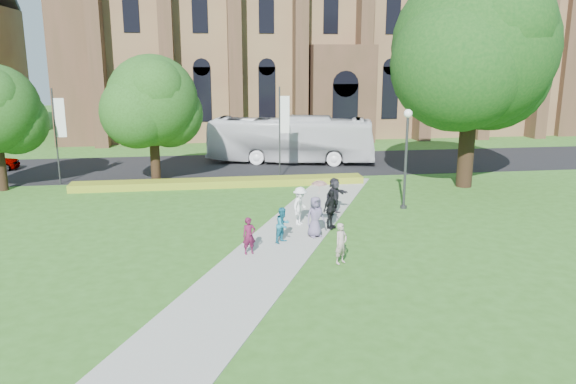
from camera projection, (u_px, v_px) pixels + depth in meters
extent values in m
plane|color=#33621D|center=(280.00, 257.00, 22.52)|extent=(160.00, 160.00, 0.00)
cube|color=black|center=(245.00, 165.00, 41.77)|extent=(160.00, 10.00, 0.02)
cube|color=#B2B2A8|center=(276.00, 248.00, 23.48)|extent=(15.58, 28.54, 0.04)
cube|color=#AAA622|center=(220.00, 183.00, 34.89)|extent=(18.00, 1.40, 0.45)
cube|color=olive|center=(323.00, 51.00, 60.46)|extent=(52.00, 16.00, 17.00)
cube|color=brown|center=(70.00, 27.00, 49.83)|extent=(3.50, 3.50, 21.00)
cube|color=brown|center=(575.00, 31.00, 56.68)|extent=(3.50, 3.50, 21.00)
cube|color=brown|center=(342.00, 94.00, 52.72)|extent=(6.00, 2.50, 9.00)
cylinder|color=#38383D|center=(406.00, 164.00, 29.27)|extent=(0.14, 0.14, 4.80)
sphere|color=white|center=(408.00, 113.00, 28.66)|extent=(0.44, 0.44, 0.44)
cylinder|color=#38383D|center=(403.00, 207.00, 29.81)|extent=(0.36, 0.36, 0.15)
cylinder|color=#332114|center=(467.00, 134.00, 34.16)|extent=(0.96, 0.96, 6.60)
sphere|color=#103D11|center=(474.00, 47.00, 32.98)|extent=(9.60, 9.60, 9.60)
cylinder|color=#332114|center=(0.00, 159.00, 33.45)|extent=(0.56, 0.56, 3.85)
cylinder|color=#332114|center=(155.00, 152.00, 35.16)|extent=(0.60, 0.60, 4.12)
sphere|color=#214414|center=(152.00, 100.00, 34.42)|extent=(5.60, 5.60, 5.60)
cylinder|color=#38383D|center=(280.00, 133.00, 36.74)|extent=(0.10, 0.10, 6.00)
cube|color=white|center=(285.00, 115.00, 36.51)|extent=(0.60, 0.02, 2.40)
cylinder|color=#38383D|center=(56.00, 137.00, 34.78)|extent=(0.10, 0.10, 6.00)
cube|color=white|center=(60.00, 118.00, 34.55)|extent=(0.60, 0.02, 2.40)
imported|color=white|center=(291.00, 139.00, 42.51)|extent=(12.96, 6.04, 3.52)
imported|color=#531331|center=(249.00, 236.00, 22.59)|extent=(0.63, 0.49, 1.52)
imported|color=teal|center=(283.00, 225.00, 24.01)|extent=(0.95, 0.94, 1.55)
imported|color=white|center=(300.00, 206.00, 26.60)|extent=(1.20, 1.35, 1.82)
imported|color=black|center=(330.00, 209.00, 25.97)|extent=(1.08, 1.08, 1.84)
imported|color=slate|center=(315.00, 217.00, 24.76)|extent=(1.03, 0.84, 1.82)
imported|color=#232229|center=(334.00, 196.00, 28.44)|extent=(1.65, 1.59, 1.87)
imported|color=#AA948E|center=(341.00, 243.00, 21.53)|extent=(0.70, 0.65, 1.60)
imported|color=pink|center=(319.00, 189.00, 24.60)|extent=(0.77, 0.77, 0.61)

